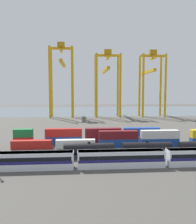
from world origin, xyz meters
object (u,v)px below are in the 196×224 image
object	(u,v)px
gantry_crane_west	(62,72)
gantry_crane_east	(151,77)
shipping_container_0	(32,144)
gantry_crane_central	(107,76)
shipping_container_11	(23,141)
passenger_train	(121,158)

from	to	relation	value
gantry_crane_west	gantry_crane_east	xyz separation A→B (m)	(63.45, 0.40, -2.82)
shipping_container_0	gantry_crane_central	xyz separation A→B (m)	(33.88, 93.43, 27.02)
shipping_container_11	shipping_container_0	bearing A→B (deg)	-55.56
shipping_container_0	gantry_crane_east	size ratio (longest dim) A/B	0.26
shipping_container_11	gantry_crane_east	distance (m)	115.09
gantry_crane_central	gantry_crane_east	bearing A→B (deg)	-0.07
gantry_crane_central	passenger_train	bearing A→B (deg)	-94.90
gantry_crane_west	gantry_crane_central	xyz separation A→B (m)	(31.73, 0.44, -2.52)
gantry_crane_west	gantry_crane_east	world-z (taller)	gantry_crane_west
gantry_crane_central	gantry_crane_west	bearing A→B (deg)	-179.20
passenger_train	gantry_crane_central	bearing A→B (deg)	85.10
passenger_train	gantry_crane_east	xyz separation A→B (m)	(41.39, 112.77, 25.88)
shipping_container_11	gantry_crane_west	xyz separation A→B (m)	(5.97, 87.41, 29.54)
shipping_container_11	gantry_crane_east	world-z (taller)	gantry_crane_east
shipping_container_0	shipping_container_11	distance (m)	6.75
passenger_train	shipping_container_0	distance (m)	31.03
passenger_train	shipping_container_0	world-z (taller)	passenger_train
shipping_container_0	gantry_crane_east	distance (m)	117.21
passenger_train	gantry_crane_east	distance (m)	122.88
shipping_container_11	gantry_crane_east	xyz separation A→B (m)	(69.42, 87.82, 26.73)
passenger_train	shipping_container_11	xyz separation A→B (m)	(-28.03, 24.95, -0.84)
passenger_train	gantry_crane_west	size ratio (longest dim) A/B	1.22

